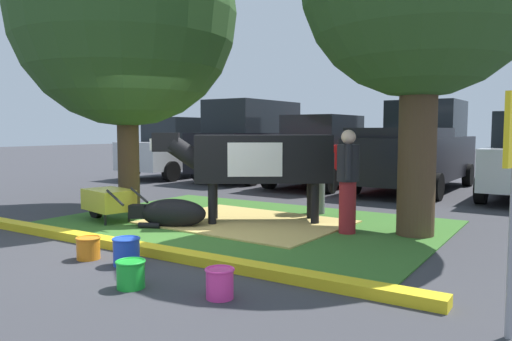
# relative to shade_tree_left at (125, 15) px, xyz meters

# --- Properties ---
(ground_plane) EXTENTS (80.00, 80.00, 0.00)m
(ground_plane) POSITION_rel_shade_tree_left_xyz_m (2.33, -1.44, -3.82)
(ground_plane) COLOR #38383D
(grass_island) EXTENTS (6.41, 4.50, 0.02)m
(grass_island) POSITION_rel_shade_tree_left_xyz_m (2.71, 0.12, -3.81)
(grass_island) COLOR #386B28
(grass_island) RESTS_ON ground
(curb_yellow) EXTENTS (7.61, 0.24, 0.12)m
(curb_yellow) POSITION_rel_shade_tree_left_xyz_m (2.71, -2.28, -3.76)
(curb_yellow) COLOR yellow
(curb_yellow) RESTS_ON ground
(hay_bedding) EXTENTS (3.31, 2.55, 0.04)m
(hay_bedding) POSITION_rel_shade_tree_left_xyz_m (2.72, 0.13, -3.79)
(hay_bedding) COLOR tan
(hay_bedding) RESTS_ON ground
(shade_tree_left) EXTENTS (4.31, 4.31, 5.99)m
(shade_tree_left) POSITION_rel_shade_tree_left_xyz_m (0.00, 0.00, 0.00)
(shade_tree_left) COLOR #4C3823
(shade_tree_left) RESTS_ON ground
(cow_holstein) EXTENTS (2.78, 2.10, 1.56)m
(cow_holstein) POSITION_rel_shade_tree_left_xyz_m (2.84, 0.27, -2.71)
(cow_holstein) COLOR black
(cow_holstein) RESTS_ON ground
(calf_lying) EXTENTS (1.31, 0.89, 0.48)m
(calf_lying) POSITION_rel_shade_tree_left_xyz_m (1.86, -0.82, -3.58)
(calf_lying) COLOR black
(calf_lying) RESTS_ON ground
(person_handler) EXTENTS (0.34, 0.50, 1.61)m
(person_handler) POSITION_rel_shade_tree_left_xyz_m (4.50, 0.26, -2.95)
(person_handler) COLOR maroon
(person_handler) RESTS_ON ground
(person_visitor_near) EXTENTS (0.51, 0.34, 1.51)m
(person_visitor_near) POSITION_rel_shade_tree_left_xyz_m (3.34, 1.66, -3.02)
(person_visitor_near) COLOR slate
(person_visitor_near) RESTS_ON ground
(wheelbarrow) EXTENTS (1.62, 0.84, 0.63)m
(wheelbarrow) POSITION_rel_shade_tree_left_xyz_m (0.60, -1.05, -3.43)
(wheelbarrow) COLOR gold
(wheelbarrow) RESTS_ON ground
(bucket_orange) EXTENTS (0.31, 0.31, 0.28)m
(bucket_orange) POSITION_rel_shade_tree_left_xyz_m (2.33, -2.86, -3.67)
(bucket_orange) COLOR orange
(bucket_orange) RESTS_ON ground
(bucket_blue) EXTENTS (0.33, 0.33, 0.33)m
(bucket_blue) POSITION_rel_shade_tree_left_xyz_m (2.94, -2.79, -3.65)
(bucket_blue) COLOR blue
(bucket_blue) RESTS_ON ground
(bucket_green) EXTENTS (0.31, 0.31, 0.29)m
(bucket_green) POSITION_rel_shade_tree_left_xyz_m (3.63, -3.37, -3.67)
(bucket_green) COLOR green
(bucket_green) RESTS_ON ground
(bucket_pink) EXTENTS (0.29, 0.29, 0.29)m
(bucket_pink) POSITION_rel_shade_tree_left_xyz_m (4.58, -3.12, -3.66)
(bucket_pink) COLOR #EA3893
(bucket_pink) RESTS_ON ground
(sedan_silver) EXTENTS (2.11, 4.45, 2.02)m
(sedan_silver) POSITION_rel_shade_tree_left_xyz_m (-3.96, 6.07, -2.83)
(sedan_silver) COLOR silver
(sedan_silver) RESTS_ON ground
(suv_black) EXTENTS (2.22, 4.65, 2.52)m
(suv_black) POSITION_rel_shade_tree_left_xyz_m (-1.26, 6.47, -2.55)
(suv_black) COLOR black
(suv_black) RESTS_ON ground
(sedan_blue) EXTENTS (2.11, 4.45, 2.02)m
(sedan_blue) POSITION_rel_shade_tree_left_xyz_m (1.40, 6.05, -2.83)
(sedan_blue) COLOR red
(sedan_blue) RESTS_ON ground
(pickup_truck_black) EXTENTS (2.33, 5.45, 2.42)m
(pickup_truck_black) POSITION_rel_shade_tree_left_xyz_m (3.88, 6.62, -2.70)
(pickup_truck_black) COLOR black
(pickup_truck_black) RESTS_ON ground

